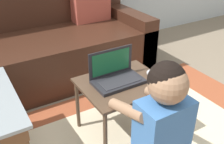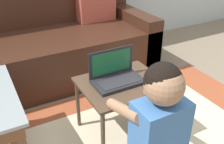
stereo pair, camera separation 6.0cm
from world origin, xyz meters
name	(u,v)px [view 2 (the right image)]	position (x,y,z in m)	size (l,w,h in m)	color
ground_plane	(112,138)	(0.00, 0.00, 0.00)	(16.00, 16.00, 0.00)	#7F705B
couch	(50,47)	(-0.07, 1.04, 0.27)	(1.83, 0.81, 0.77)	#381E14
laptop_desk	(122,89)	(0.09, 0.03, 0.33)	(0.50, 0.41, 0.38)	#4C3828
laptop	(116,77)	(0.06, 0.06, 0.41)	(0.30, 0.18, 0.19)	#232328
computer_mouse	(154,75)	(0.29, -0.01, 0.40)	(0.07, 0.10, 0.04)	silver
person_seated	(158,134)	(0.04, -0.39, 0.33)	(0.33, 0.40, 0.71)	#3D70B2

